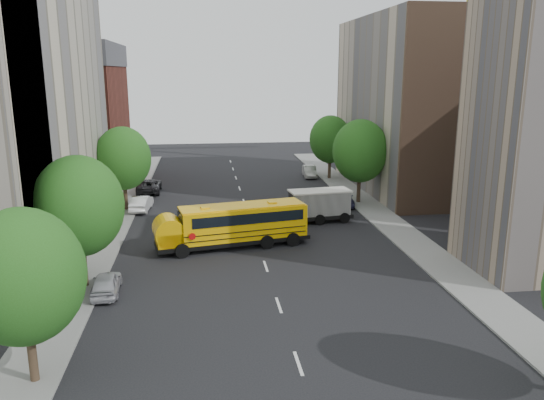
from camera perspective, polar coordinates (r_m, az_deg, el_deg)
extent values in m
plane|color=black|center=(36.91, -1.06, -6.05)|extent=(120.00, 120.00, 0.00)
cube|color=slate|center=(42.12, -17.64, -4.11)|extent=(3.00, 80.00, 0.12)
cube|color=slate|center=(44.19, 13.19, -2.99)|extent=(3.00, 80.00, 0.12)
cube|color=silver|center=(46.40, -2.45, -1.91)|extent=(0.15, 64.00, 0.01)
cube|color=#BDB398|center=(42.99, -27.04, 8.93)|extent=(10.00, 26.00, 20.00)
cube|color=maroon|center=(64.38, -20.34, 7.52)|extent=(10.00, 15.00, 13.00)
cube|color=#BDAB93|center=(58.85, 14.54, 9.88)|extent=(10.00, 22.00, 18.00)
cube|color=brown|center=(48.84, 19.35, 8.86)|extent=(10.10, 0.30, 18.00)
cylinder|color=yellow|center=(70.36, 20.36, 16.97)|extent=(1.00, 1.00, 35.00)
cylinder|color=#38281C|center=(24.40, -24.40, -14.72)|extent=(0.36, 0.36, 2.70)
ellipsoid|color=#225115|center=(23.09, -25.21, -7.45)|extent=(4.80, 4.80, 5.52)
cylinder|color=#38281C|center=(33.23, -19.57, -6.52)|extent=(0.36, 0.36, 2.88)
ellipsoid|color=#225115|center=(32.23, -20.07, -0.62)|extent=(5.12, 5.12, 5.89)
cylinder|color=#38281C|center=(50.28, -15.47, 0.47)|extent=(0.36, 0.36, 2.81)
ellipsoid|color=#225115|center=(49.64, -15.73, 4.33)|extent=(4.99, 4.99, 5.74)
cylinder|color=#38281C|center=(51.93, 9.31, 1.28)|extent=(0.36, 0.36, 2.95)
ellipsoid|color=#225115|center=(51.29, 9.46, 5.22)|extent=(5.25, 5.25, 6.04)
cylinder|color=#38281C|center=(63.31, 6.20, 3.50)|extent=(0.36, 0.36, 2.74)
ellipsoid|color=#225115|center=(62.81, 6.28, 6.51)|extent=(4.86, 4.86, 5.59)
cube|color=black|center=(38.80, -4.22, -4.24)|extent=(11.40, 4.61, 0.30)
cube|color=#FFBA05|center=(38.59, -3.25, -2.32)|extent=(9.25, 4.15, 2.28)
cube|color=#FFBA05|center=(37.81, -10.97, -3.99)|extent=(2.19, 2.58, 0.99)
cube|color=black|center=(37.61, -9.47, -2.13)|extent=(0.92, 2.34, 1.19)
cube|color=#FFBA05|center=(38.29, -3.27, -0.65)|extent=(9.21, 3.95, 0.14)
cube|color=black|center=(38.51, -2.97, -1.59)|extent=(8.48, 4.05, 0.74)
cube|color=black|center=(38.82, -3.23, -3.45)|extent=(9.26, 4.21, 0.06)
cube|color=black|center=(38.70, -3.24, -2.89)|extent=(9.26, 4.21, 0.06)
cube|color=#FFBA05|center=(39.97, 3.01, -1.75)|extent=(0.62, 2.47, 2.28)
cube|color=#FFBA05|center=(37.67, -7.21, -0.82)|extent=(0.70, 0.70, 0.10)
cube|color=#FFBA05|center=(38.90, -0.03, -0.24)|extent=(0.70, 0.70, 0.10)
cylinder|color=#FFBA05|center=(37.67, -11.00, -3.27)|extent=(2.48, 2.64, 2.09)
cylinder|color=red|center=(36.64, -8.55, -3.90)|extent=(0.50, 0.13, 0.50)
cylinder|color=black|center=(36.94, -9.58, -5.42)|extent=(1.03, 0.48, 0.99)
cylinder|color=black|center=(39.27, -10.17, -4.28)|extent=(1.03, 0.48, 0.99)
cylinder|color=black|center=(38.25, -0.57, -4.55)|extent=(1.03, 0.48, 0.99)
cylinder|color=black|center=(40.51, -1.65, -3.50)|extent=(1.03, 0.48, 0.99)
cylinder|color=black|center=(38.88, 2.23, -4.25)|extent=(1.03, 0.48, 0.99)
cylinder|color=black|center=(41.10, 1.00, -3.24)|extent=(1.03, 0.48, 0.99)
cube|color=black|center=(45.11, 4.50, -1.69)|extent=(6.60, 2.85, 0.32)
cube|color=white|center=(45.00, 5.17, -0.27)|extent=(5.10, 2.57, 1.92)
cube|color=white|center=(44.23, 1.63, -0.90)|extent=(1.71, 2.18, 1.28)
cube|color=silver|center=(44.77, 5.20, 0.98)|extent=(5.33, 2.70, 0.13)
cylinder|color=black|center=(43.48, 2.01, -2.37)|extent=(0.92, 0.37, 0.90)
cylinder|color=black|center=(45.46, 1.26, -1.65)|extent=(0.92, 0.37, 0.90)
cylinder|color=black|center=(44.23, 5.20, -2.14)|extent=(0.92, 0.37, 0.90)
cylinder|color=black|center=(46.18, 4.33, -1.44)|extent=(0.92, 0.37, 0.90)
cylinder|color=black|center=(45.04, 8.02, -1.93)|extent=(0.92, 0.37, 0.90)
cylinder|color=black|center=(46.95, 7.05, -1.25)|extent=(0.92, 0.37, 0.90)
imported|color=#B0AFB6|center=(32.15, -17.42, -8.54)|extent=(1.69, 3.84, 1.29)
imported|color=silver|center=(50.02, -13.87, -0.33)|extent=(1.85, 4.37, 1.40)
imported|color=black|center=(57.38, -13.09, 1.50)|extent=(2.43, 5.16, 1.43)
imported|color=#34345B|center=(50.98, 7.54, 0.33)|extent=(2.30, 4.83, 1.59)
imported|color=#A7A7A1|center=(64.32, 4.07, 3.09)|extent=(1.77, 4.26, 1.37)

